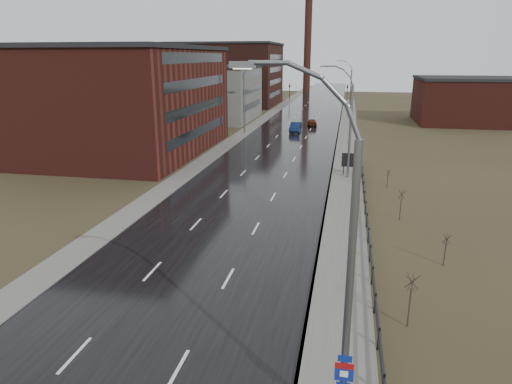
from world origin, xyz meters
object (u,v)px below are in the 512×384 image
at_px(billboard, 351,161).
at_px(car_near, 296,128).
at_px(streetlight_main, 339,269).
at_px(car_far, 312,123).

relative_size(billboard, car_near, 0.51).
height_order(streetlight_main, car_far, streetlight_main).
bearing_deg(billboard, car_far, 101.01).
distance_m(streetlight_main, car_near, 63.55).
bearing_deg(car_far, billboard, 93.46).
bearing_deg(streetlight_main, car_far, 95.06).
relative_size(streetlight_main, billboard, 4.83).
distance_m(streetlight_main, car_far, 70.59).
bearing_deg(car_near, billboard, -73.07).
bearing_deg(car_near, streetlight_main, -83.41).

